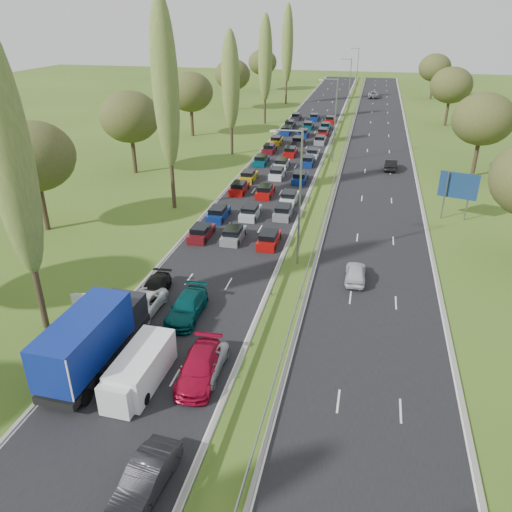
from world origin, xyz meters
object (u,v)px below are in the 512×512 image
Objects in this scene: blue_lorry at (94,337)px; info_sign at (83,302)px; near_car_3 at (154,288)px; white_van_rear at (144,364)px; direction_sign at (458,188)px; near_car_2 at (143,305)px; white_van_front at (134,376)px.

blue_lorry reaches higher than info_sign.
near_car_3 is 0.47× the size of blue_lorry.
near_car_3 is 0.82× the size of white_van_rear.
direction_sign is at bearing 57.55° from white_van_rear.
near_car_3 is at bearing 96.18° from near_car_2.
near_car_2 is 1.08× the size of near_car_3.
near_car_3 is 10.18m from white_van_rear.
blue_lorry is 1.74× the size of white_van_rear.
white_van_rear is at bearing -123.93° from direction_sign.
direction_sign is (24.91, 25.12, 2.87)m from near_car_2.
blue_lorry is at bearing 171.23° from white_van_rear.
direction_sign reaches higher than white_van_rear.
blue_lorry is 40.33m from direction_sign.
white_van_rear is at bearing -36.67° from info_sign.
white_van_front is at bearing -67.35° from near_car_2.
direction_sign reaches higher than blue_lorry.
near_car_3 is 0.87× the size of direction_sign.
near_car_2 is at bearing 113.09° from white_van_front.
blue_lorry is 2.00× the size of white_van_front.
near_car_3 is at bearing 91.34° from blue_lorry.
blue_lorry is at bearing -128.64° from direction_sign.
white_van_rear reaches higher than white_van_front.
direction_sign is at bearing 42.91° from info_sign.
info_sign is at bearing -137.09° from direction_sign.
white_van_front is 2.29× the size of info_sign.
white_van_front is 0.92× the size of direction_sign.
info_sign reaches higher than near_car_2.
white_van_rear is 8.97m from info_sign.
blue_lorry is at bearing -52.35° from info_sign.
info_sign is at bearing -155.64° from near_car_2.
info_sign reaches higher than white_van_front.
white_van_front is at bearing -123.43° from direction_sign.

